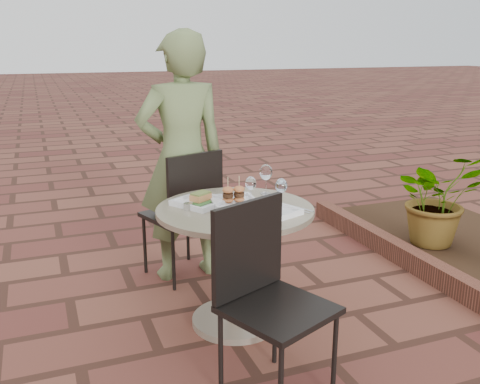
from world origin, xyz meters
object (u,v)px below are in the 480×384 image
object	(u,v)px
chair_far	(187,205)
plate_tuna	(270,211)
plate_sliders	(234,199)
cafe_table	(235,248)
chair_near	(264,284)
diner	(182,159)
plate_salmon	(201,201)

from	to	relation	value
chair_far	plate_tuna	distance (m)	0.95
chair_far	plate_sliders	size ratio (longest dim) A/B	3.32
cafe_table	chair_far	distance (m)	0.73
chair_near	plate_tuna	xyz separation A→B (m)	(0.23, 0.45, 0.20)
cafe_table	plate_tuna	world-z (taller)	plate_tuna
chair_far	diner	size ratio (longest dim) A/B	0.54
plate_salmon	plate_sliders	size ratio (longest dim) A/B	1.29
chair_near	plate_tuna	size ratio (longest dim) A/B	2.76
chair_far	plate_sliders	distance (m)	0.69
plate_salmon	cafe_table	bearing A→B (deg)	-39.16
chair_far	plate_salmon	xyz separation A→B (m)	(-0.08, -0.59, 0.20)
chair_near	cafe_table	bearing A→B (deg)	58.89
cafe_table	diner	xyz separation A→B (m)	(-0.09, 0.80, 0.38)
chair_near	plate_tuna	distance (m)	0.54
cafe_table	plate_sliders	size ratio (longest dim) A/B	3.21
cafe_table	chair_far	xyz separation A→B (m)	(-0.09, 0.72, 0.07)
plate_tuna	chair_far	bearing A→B (deg)	104.01
cafe_table	plate_sliders	distance (m)	0.29
plate_salmon	plate_tuna	bearing A→B (deg)	-45.98
chair_far	plate_salmon	bearing A→B (deg)	63.50
chair_near	plate_salmon	world-z (taller)	chair_near
diner	cafe_table	bearing A→B (deg)	94.57
chair_near	plate_salmon	xyz separation A→B (m)	(-0.07, 0.76, 0.20)
plate_sliders	plate_tuna	world-z (taller)	plate_sliders
plate_salmon	plate_tuna	world-z (taller)	plate_salmon
plate_salmon	diner	bearing A→B (deg)	84.15
chair_far	diner	world-z (taller)	diner
cafe_table	chair_near	world-z (taller)	chair_near
chair_far	plate_tuna	world-z (taller)	chair_far
plate_tuna	diner	bearing A→B (deg)	103.35
cafe_table	chair_far	world-z (taller)	chair_far
chair_far	chair_near	world-z (taller)	same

